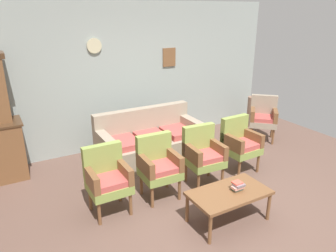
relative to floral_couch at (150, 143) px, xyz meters
name	(u,v)px	position (x,y,z in m)	size (l,w,h in m)	color
ground_plane	(206,207)	(0.01, -1.69, -0.33)	(7.68, 7.68, 0.00)	brown
wall_back_with_decor	(127,76)	(0.01, 0.94, 1.03)	(6.40, 0.09, 2.70)	#939E99
floral_couch	(150,143)	(0.00, 0.00, 0.00)	(1.81, 0.80, 0.90)	gray
armchair_row_middle	(107,177)	(-1.16, -1.10, 0.17)	(0.52, 0.49, 0.90)	#849947
armchair_near_couch_end	(158,164)	(-0.41, -1.10, 0.17)	(0.54, 0.51, 0.90)	#849947
armchair_by_doorway	(203,153)	(0.35, -1.11, 0.17)	(0.55, 0.52, 0.90)	#849947
armchair_near_cabinet	(240,142)	(1.13, -1.06, 0.17)	(0.54, 0.51, 0.90)	#849947
wingback_chair_by_fireplace	(263,116)	(2.46, -0.26, 0.17)	(0.71, 0.71, 0.90)	gray
coffee_table	(229,195)	(0.08, -2.06, 0.05)	(1.00, 0.56, 0.42)	brown
book_stack_on_table	(238,186)	(0.19, -2.09, 0.15)	(0.16, 0.13, 0.11)	#68998E
floor_vase_by_wall	(252,111)	(2.86, 0.46, 0.02)	(0.24, 0.24, 0.69)	#876451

